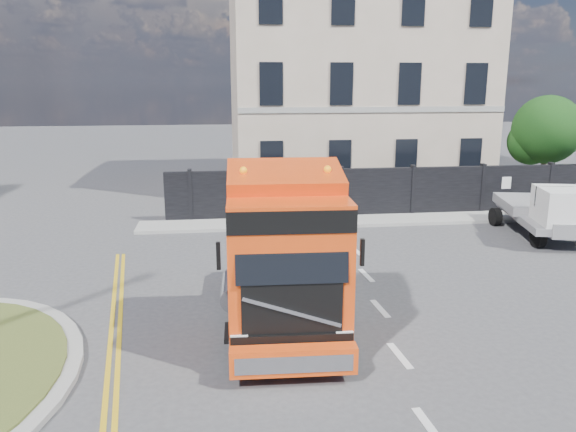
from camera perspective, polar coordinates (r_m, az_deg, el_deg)
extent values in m
plane|color=#424244|center=(13.96, -3.00, -9.34)|extent=(120.00, 120.00, 0.00)
cube|color=black|center=(23.31, 10.18, 2.40)|extent=(18.00, 0.25, 2.00)
cube|color=beige|center=(30.12, 6.25, 13.63)|extent=(12.00, 10.00, 11.00)
cylinder|color=#382619|center=(29.51, 24.45, 4.11)|extent=(0.24, 0.24, 2.40)
sphere|color=black|center=(29.29, 24.83, 7.97)|extent=(3.20, 3.20, 3.20)
sphere|color=black|center=(29.42, 23.47, 6.94)|extent=(2.20, 2.20, 2.20)
cube|color=#989792|center=(22.67, 10.75, -0.37)|extent=(20.00, 1.60, 0.12)
cube|color=black|center=(13.21, -0.70, -7.42)|extent=(2.50, 5.92, 0.42)
cube|color=#EE4610|center=(11.26, -0.13, -4.20)|extent=(2.41, 2.50, 2.59)
cube|color=#EE4610|center=(11.93, -0.51, 2.10)|extent=(2.35, 0.93, 1.30)
cube|color=black|center=(10.02, 0.42, -4.25)|extent=(2.04, 0.14, 0.97)
cube|color=#EE4610|center=(10.47, 0.56, -14.44)|extent=(2.33, 0.42, 0.51)
cylinder|color=black|center=(11.11, -5.09, -12.93)|extent=(0.34, 0.97, 0.96)
cylinder|color=gray|center=(11.11, -5.09, -12.93)|extent=(0.36, 0.54, 0.53)
cylinder|color=black|center=(11.26, 5.39, -12.54)|extent=(0.34, 0.97, 0.96)
cylinder|color=gray|center=(11.26, 5.39, -12.54)|extent=(0.36, 0.54, 0.53)
cylinder|color=black|center=(14.13, -5.05, -6.98)|extent=(0.34, 0.97, 0.96)
cylinder|color=gray|center=(14.13, -5.05, -6.98)|extent=(0.36, 0.54, 0.53)
cylinder|color=black|center=(14.25, 3.07, -6.76)|extent=(0.34, 0.97, 0.96)
cylinder|color=gray|center=(14.25, 3.07, -6.76)|extent=(0.36, 0.54, 0.53)
cylinder|color=black|center=(15.17, -5.04, -5.51)|extent=(0.34, 0.97, 0.96)
cylinder|color=gray|center=(15.17, -5.04, -5.51)|extent=(0.36, 0.54, 0.53)
cylinder|color=black|center=(15.29, 2.51, -5.32)|extent=(0.34, 0.97, 0.96)
cylinder|color=gray|center=(15.29, 2.51, -5.32)|extent=(0.36, 0.54, 0.53)
cube|color=slate|center=(22.10, 24.30, -0.02)|extent=(2.86, 5.05, 0.25)
cube|color=silver|center=(20.75, 26.56, 0.75)|extent=(2.22, 2.15, 1.29)
cylinder|color=black|center=(20.47, 24.07, -2.01)|extent=(0.25, 0.69, 0.69)
cylinder|color=black|center=(22.97, 20.31, -0.07)|extent=(0.25, 0.69, 0.69)
cylinder|color=black|center=(23.89, 24.33, 0.07)|extent=(0.25, 0.69, 0.69)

